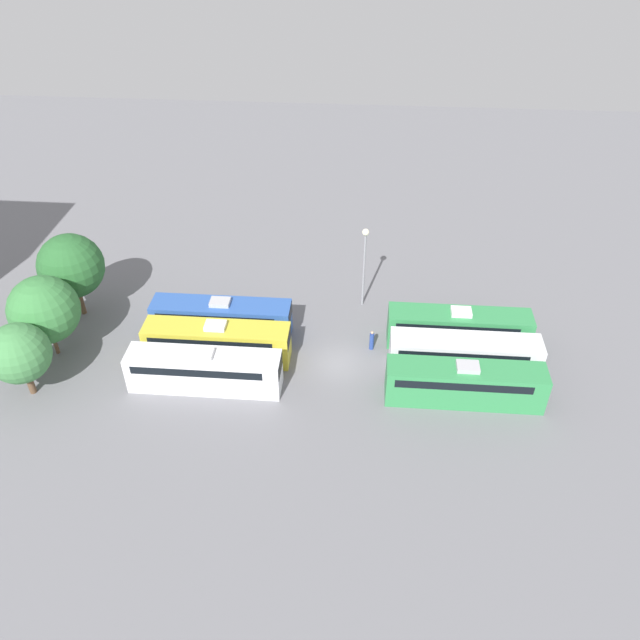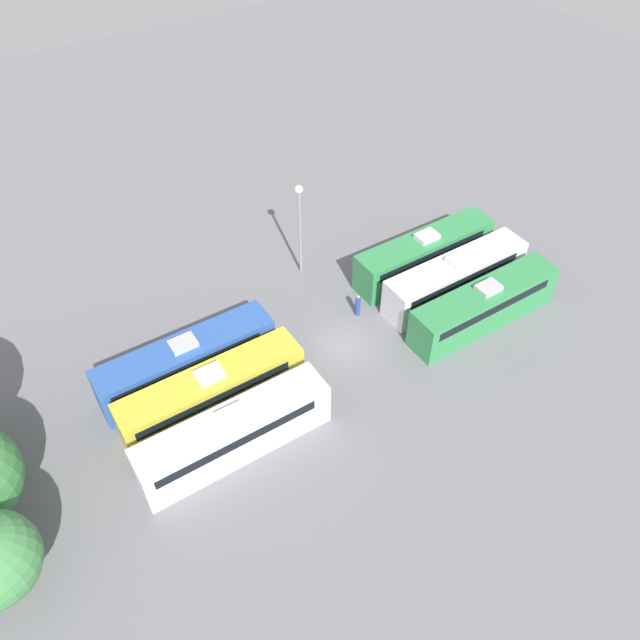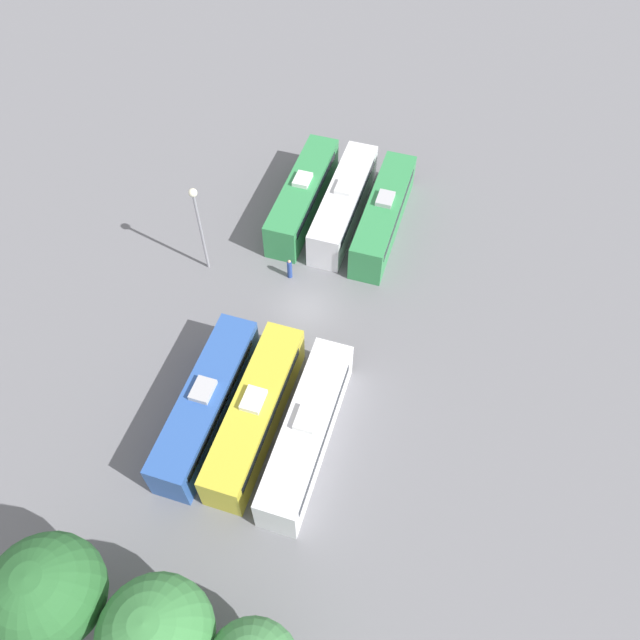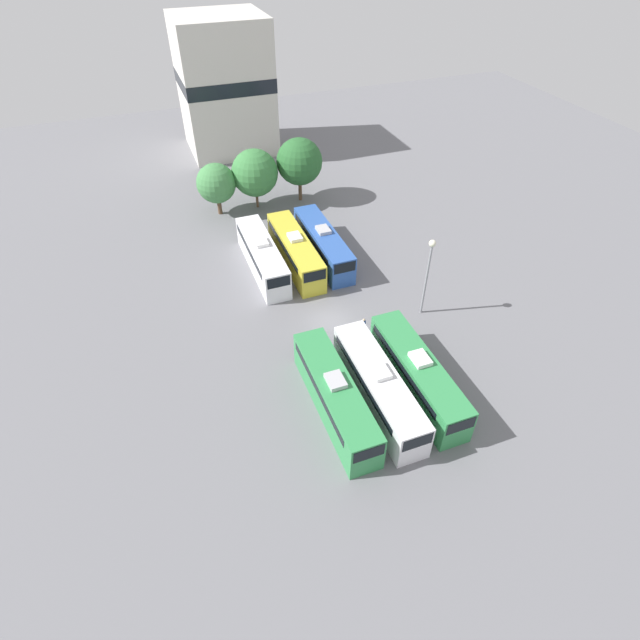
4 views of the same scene
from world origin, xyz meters
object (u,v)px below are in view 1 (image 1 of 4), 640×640
at_px(tree_1, 44,310).
at_px(bus_3, 204,370).
at_px(bus_2, 458,327).
at_px(bus_4, 217,341).
at_px(tree_0, 19,353).
at_px(worker_person, 372,341).
at_px(tree_2, 71,266).
at_px(bus_5, 221,317).
at_px(bus_0, 464,383).
at_px(bus_1, 464,354).
at_px(light_pole, 365,254).

bearing_deg(tree_1, bus_3, -102.66).
relative_size(bus_2, bus_3, 1.00).
relative_size(bus_4, tree_0, 1.89).
relative_size(bus_3, worker_person, 6.44).
bearing_deg(bus_4, tree_2, 69.22).
relative_size(bus_5, worker_person, 6.44).
height_order(bus_5, worker_person, bus_5).
bearing_deg(bus_0, bus_5, 71.67).
height_order(bus_1, tree_0, tree_0).
bearing_deg(bus_1, bus_0, 174.51).
relative_size(bus_0, bus_4, 1.00).
relative_size(bus_0, bus_2, 1.00).
distance_m(bus_1, bus_2, 3.30).
height_order(bus_0, tree_1, tree_1).
distance_m(bus_5, tree_2, 13.22).
distance_m(bus_5, tree_1, 13.51).
bearing_deg(bus_5, tree_1, 105.57).
relative_size(bus_0, worker_person, 6.44).
distance_m(tree_0, tree_2, 10.00).
bearing_deg(tree_2, bus_1, -98.70).
height_order(bus_0, bus_1, same).
bearing_deg(tree_1, bus_4, -87.91).
distance_m(bus_1, light_pole, 11.92).
distance_m(bus_0, tree_0, 31.99).
relative_size(light_pole, tree_2, 1.00).
distance_m(bus_2, tree_1, 32.41).
bearing_deg(worker_person, bus_3, 113.52).
height_order(bus_3, tree_2, tree_2).
height_order(bus_2, tree_2, tree_2).
bearing_deg(worker_person, bus_2, -79.70).
bearing_deg(bus_0, worker_person, 51.73).
distance_m(bus_1, bus_3, 19.71).
xyz_separation_m(tree_0, tree_2, (9.94, -0.04, 1.06)).
height_order(bus_3, worker_person, bus_3).
distance_m(worker_person, tree_2, 25.59).
relative_size(tree_0, tree_2, 0.80).
height_order(bus_0, tree_0, tree_0).
height_order(bus_0, bus_4, same).
height_order(bus_1, bus_5, same).
distance_m(bus_2, worker_person, 7.07).
xyz_separation_m(bus_2, tree_2, (1.62, 32.02, 3.18)).
bearing_deg(light_pole, bus_2, -122.00).
height_order(bus_4, worker_person, bus_4).
distance_m(bus_3, worker_person, 13.54).
xyz_separation_m(bus_2, bus_3, (-6.65, 19.30, 0.00)).
bearing_deg(tree_0, bus_3, -82.55).
distance_m(bus_2, tree_2, 32.22).
xyz_separation_m(light_pole, tree_1, (-8.66, 24.28, -0.86)).
distance_m(worker_person, tree_0, 26.29).
bearing_deg(worker_person, tree_2, 83.46).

